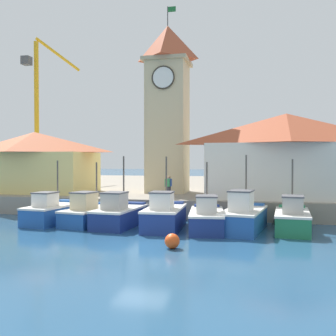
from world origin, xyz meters
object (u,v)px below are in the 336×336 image
object	(u,v)px
fishing_boat_left_outer	(91,213)
port_crane_near	(38,128)
clock_tower	(168,105)
dock_worker_along_quay	(169,186)
fishing_boat_center	(207,218)
fishing_boat_far_left	(52,212)
fishing_boat_left_inner	(120,214)
fishing_boat_mid_right	(244,217)
warehouse_right	(286,155)
fishing_boat_right_inner	(292,219)
warehouse_left	(35,161)
dock_worker_near_tower	(167,187)
mooring_buoy	(172,241)
fishing_boat_mid_left	(164,215)

from	to	relation	value
fishing_boat_left_outer	port_crane_near	xyz separation A→B (m)	(-15.73, 20.22, 7.28)
clock_tower	dock_worker_along_quay	xyz separation A→B (m)	(1.20, -4.88, -6.63)
fishing_boat_center	fishing_boat_far_left	bearing A→B (deg)	177.15
fishing_boat_left_inner	fishing_boat_mid_right	bearing A→B (deg)	0.14
warehouse_right	fishing_boat_right_inner	bearing A→B (deg)	-91.08
warehouse_left	fishing_boat_left_inner	bearing A→B (deg)	-36.52
fishing_boat_mid_right	dock_worker_near_tower	distance (m)	7.29
fishing_boat_far_left	dock_worker_along_quay	distance (m)	8.35
fishing_boat_far_left	warehouse_right	xyz separation A→B (m)	(15.01, 6.43, 3.73)
dock_worker_along_quay	warehouse_right	bearing A→B (deg)	11.80
warehouse_left	mooring_buoy	world-z (taller)	warehouse_left
fishing_boat_left_inner	fishing_boat_mid_left	size ratio (longest dim) A/B	1.03
fishing_boat_far_left	clock_tower	size ratio (longest dim) A/B	0.30
fishing_boat_far_left	fishing_boat_mid_right	world-z (taller)	fishing_boat_mid_right
clock_tower	mooring_buoy	world-z (taller)	clock_tower
fishing_boat_far_left	fishing_boat_mid_left	world-z (taller)	fishing_boat_mid_left
fishing_boat_far_left	warehouse_left	world-z (taller)	warehouse_left
fishing_boat_mid_left	dock_worker_near_tower	size ratio (longest dim) A/B	2.92
fishing_boat_center	clock_tower	distance (m)	13.69
fishing_boat_mid_right	fishing_boat_right_inner	distance (m)	2.76
warehouse_right	dock_worker_along_quay	bearing A→B (deg)	-168.20
dock_worker_near_tower	fishing_boat_mid_right	bearing A→B (deg)	-39.75
fishing_boat_mid_left	fishing_boat_mid_right	xyz separation A→B (m)	(4.62, 0.31, 0.01)
fishing_boat_left_outer	dock_worker_near_tower	size ratio (longest dim) A/B	3.11
fishing_boat_far_left	fishing_boat_mid_right	bearing A→B (deg)	-0.94
fishing_boat_mid_left	warehouse_right	bearing A→B (deg)	42.94
clock_tower	mooring_buoy	size ratio (longest dim) A/B	22.44
fishing_boat_left_outer	fishing_boat_mid_right	world-z (taller)	fishing_boat_mid_right
fishing_boat_left_inner	clock_tower	size ratio (longest dim) A/B	0.31
fishing_boat_center	mooring_buoy	size ratio (longest dim) A/B	7.13
fishing_boat_left_outer	fishing_boat_center	xyz separation A→B (m)	(7.51, -0.75, 0.03)
fishing_boat_mid_right	dock_worker_near_tower	size ratio (longest dim) A/B	3.32
fishing_boat_left_inner	warehouse_left	xyz separation A→B (m)	(-10.45, 7.74, 3.23)
warehouse_left	mooring_buoy	size ratio (longest dim) A/B	14.65
fishing_boat_mid_right	warehouse_right	xyz separation A→B (m)	(2.84, 6.63, 3.65)
fishing_boat_right_inner	dock_worker_near_tower	distance (m)	9.32
mooring_buoy	fishing_boat_left_outer	bearing A→B (deg)	138.61
fishing_boat_left_outer	fishing_boat_mid_left	distance (m)	5.05
port_crane_near	mooring_buoy	size ratio (longest dim) A/B	25.25
warehouse_right	fishing_boat_mid_right	bearing A→B (deg)	-113.21
fishing_boat_left_outer	warehouse_right	distance (m)	14.40
mooring_buoy	clock_tower	bearing A→B (deg)	103.18
fishing_boat_right_inner	warehouse_right	size ratio (longest dim) A/B	0.42
fishing_boat_mid_right	clock_tower	xyz separation A→B (m)	(-6.63, 9.78, 7.99)
fishing_boat_far_left	dock_worker_near_tower	xyz separation A→B (m)	(6.66, 4.38, 1.44)
dock_worker_near_tower	warehouse_right	bearing A→B (deg)	13.76
fishing_boat_mid_left	clock_tower	world-z (taller)	clock_tower
fishing_boat_mid_left	fishing_boat_center	size ratio (longest dim) A/B	0.95
fishing_boat_mid_left	fishing_boat_mid_right	distance (m)	4.63
warehouse_right	fishing_boat_mid_left	bearing A→B (deg)	-137.06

